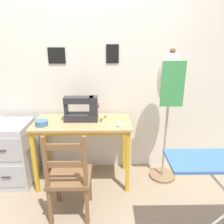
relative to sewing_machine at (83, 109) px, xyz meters
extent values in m
plane|color=gray|center=(-0.01, -0.30, -0.91)|extent=(14.00, 14.00, 0.00)
cube|color=silver|center=(-0.01, 0.30, 0.37)|extent=(10.00, 0.05, 2.55)
cube|color=black|center=(-0.32, 0.27, 0.58)|extent=(0.20, 0.01, 0.18)
cube|color=black|center=(0.34, 0.27, 0.60)|extent=(0.15, 0.01, 0.21)
cube|color=tan|center=(-0.01, -0.03, -0.14)|extent=(1.11, 0.54, 0.02)
cube|color=gold|center=(-0.01, -0.26, -0.18)|extent=(1.03, 0.03, 0.04)
cube|color=gold|center=(-0.53, -0.26, -0.53)|extent=(0.04, 0.04, 0.75)
cube|color=gold|center=(0.50, -0.26, -0.53)|extent=(0.04, 0.04, 0.75)
cube|color=gold|center=(-0.53, 0.20, -0.53)|extent=(0.04, 0.04, 0.75)
cube|color=gold|center=(0.50, 0.20, -0.53)|extent=(0.04, 0.04, 0.75)
cube|color=#28282D|center=(-0.02, 0.00, -0.09)|extent=(0.38, 0.17, 0.08)
cube|color=#28282D|center=(0.12, 0.00, 0.05)|extent=(0.09, 0.14, 0.20)
cube|color=#28282D|center=(-0.04, 0.00, 0.11)|extent=(0.33, 0.12, 0.07)
cube|color=#28282D|center=(-0.19, 0.00, 0.01)|extent=(0.04, 0.09, 0.13)
cylinder|color=#B22D2D|center=(0.18, 0.00, 0.05)|extent=(0.02, 0.06, 0.06)
cylinder|color=#99999E|center=(0.12, 0.00, 0.16)|extent=(0.01, 0.01, 0.02)
cylinder|color=teal|center=(-0.44, -0.15, -0.10)|extent=(0.14, 0.14, 0.06)
cylinder|color=#243D54|center=(-0.44, -0.15, -0.08)|extent=(0.11, 0.11, 0.01)
cube|color=silver|center=(0.43, -0.15, -0.13)|extent=(0.08, 0.09, 0.00)
cube|color=silver|center=(0.44, -0.16, -0.13)|extent=(0.09, 0.07, 0.00)
torus|color=#2870B7|center=(0.39, -0.21, -0.13)|extent=(0.03, 0.03, 0.01)
torus|color=#2870B7|center=(0.39, -0.20, -0.13)|extent=(0.03, 0.03, 0.01)
cylinder|color=green|center=(0.21, -0.04, -0.11)|extent=(0.02, 0.02, 0.04)
cylinder|color=beige|center=(0.21, -0.04, -0.09)|extent=(0.03, 0.03, 0.00)
cylinder|color=beige|center=(0.21, -0.04, -0.13)|extent=(0.03, 0.03, 0.00)
cylinder|color=yellow|center=(0.26, 0.07, -0.11)|extent=(0.04, 0.04, 0.04)
cylinder|color=beige|center=(0.26, 0.07, -0.09)|extent=(0.04, 0.04, 0.00)
cylinder|color=beige|center=(0.26, 0.07, -0.13)|extent=(0.04, 0.04, 0.00)
cube|color=brown|center=(-0.08, -0.57, -0.50)|extent=(0.40, 0.38, 0.04)
cube|color=brown|center=(-0.25, -0.41, -0.71)|extent=(0.04, 0.04, 0.39)
cube|color=brown|center=(0.09, -0.41, -0.71)|extent=(0.04, 0.04, 0.39)
cube|color=brown|center=(-0.25, -0.73, -0.71)|extent=(0.04, 0.04, 0.39)
cube|color=brown|center=(0.09, -0.73, -0.71)|extent=(0.04, 0.04, 0.39)
cube|color=brown|center=(-0.25, -0.73, -0.24)|extent=(0.04, 0.04, 0.48)
cube|color=brown|center=(0.09, -0.73, -0.24)|extent=(0.04, 0.04, 0.48)
cube|color=brown|center=(-0.08, -0.73, -0.09)|extent=(0.34, 0.02, 0.06)
cube|color=brown|center=(-0.08, -0.73, -0.26)|extent=(0.34, 0.02, 0.06)
cube|color=#B7B7BC|center=(-0.85, -0.04, -0.53)|extent=(0.44, 0.47, 0.75)
cube|color=#A8A8AD|center=(-0.85, -0.28, -0.36)|extent=(0.40, 0.01, 0.27)
cube|color=#333338|center=(-0.85, -0.29, -0.36)|extent=(0.10, 0.01, 0.02)
cube|color=#A8A8AD|center=(-0.85, -0.28, -0.70)|extent=(0.40, 0.01, 0.27)
cube|color=#333338|center=(-0.85, -0.29, -0.70)|extent=(0.10, 0.01, 0.02)
cylinder|color=#846647|center=(0.97, 0.00, -0.89)|extent=(0.32, 0.32, 0.03)
cylinder|color=#ADA89E|center=(0.97, 0.00, -0.37)|extent=(0.03, 0.03, 1.01)
ellipsoid|color=beige|center=(0.97, 0.00, 0.34)|extent=(0.30, 0.21, 0.58)
sphere|color=brown|center=(0.97, 0.00, 0.64)|extent=(0.06, 0.06, 0.06)
cube|color=#3D934C|center=(0.97, -0.11, 0.31)|extent=(0.25, 0.01, 0.49)
camera|label=1|loc=(0.29, -2.38, 0.76)|focal=35.00mm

